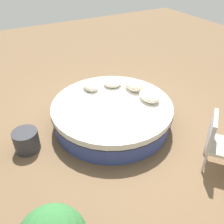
# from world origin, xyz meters

# --- Properties ---
(ground_plane) EXTENTS (16.00, 16.00, 0.00)m
(ground_plane) POSITION_xyz_m (0.00, 0.00, 0.00)
(ground_plane) COLOR brown
(round_bed) EXTENTS (2.43, 2.43, 0.50)m
(round_bed) POSITION_xyz_m (0.00, 0.00, 0.26)
(round_bed) COLOR #38478C
(round_bed) RESTS_ON ground_plane
(throw_pillow_0) EXTENTS (0.50, 0.37, 0.19)m
(throw_pillow_0) POSITION_xyz_m (0.24, 0.73, 0.60)
(throw_pillow_0) COLOR beige
(throw_pillow_0) RESTS_ON round_bed
(throw_pillow_1) EXTENTS (0.49, 0.36, 0.22)m
(throw_pillow_1) POSITION_xyz_m (-0.27, 0.70, 0.61)
(throw_pillow_1) COLOR beige
(throw_pillow_1) RESTS_ON round_bed
(throw_pillow_2) EXTENTS (0.42, 0.39, 0.16)m
(throw_pillow_2) POSITION_xyz_m (-0.65, 0.37, 0.58)
(throw_pillow_2) COLOR beige
(throw_pillow_2) RESTS_ON round_bed
(throw_pillow_3) EXTENTS (0.42, 0.31, 0.16)m
(throw_pillow_3) POSITION_xyz_m (-0.73, -0.13, 0.59)
(throw_pillow_3) COLOR beige
(throw_pillow_3) RESTS_ON round_bed
(patio_chair) EXTENTS (0.72, 0.72, 0.98)m
(patio_chair) POSITION_xyz_m (1.81, 0.93, 0.56)
(patio_chair) COLOR #B7B7BC
(patio_chair) RESTS_ON ground_plane
(side_table) EXTENTS (0.45, 0.45, 0.40)m
(side_table) POSITION_xyz_m (-0.09, -1.72, 0.20)
(side_table) COLOR #333338
(side_table) RESTS_ON ground_plane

